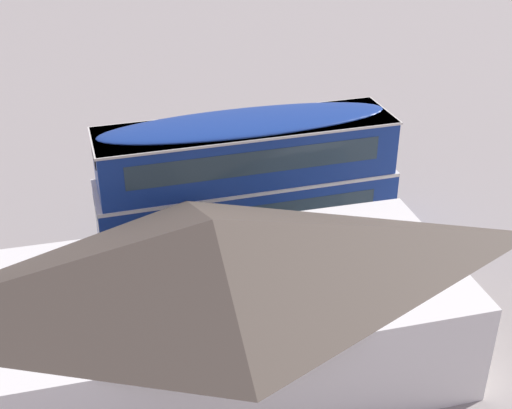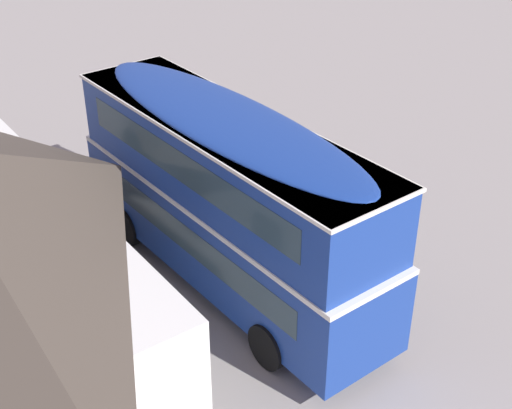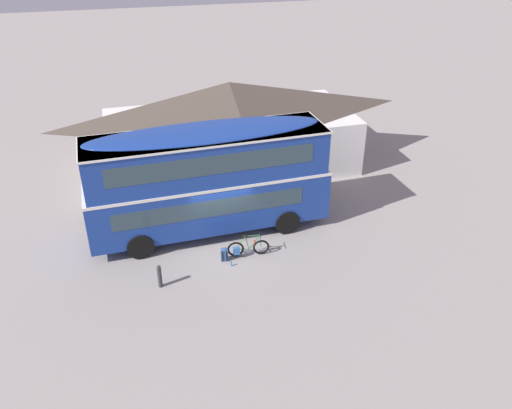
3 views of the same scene
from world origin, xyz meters
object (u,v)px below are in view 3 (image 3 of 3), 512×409
at_px(double_decker_bus, 208,177).
at_px(touring_bicycle, 247,248).
at_px(backpack_on_ground, 224,254).
at_px(water_bottle_blue_sports, 231,264).
at_px(kerb_bollard, 160,276).

height_order(double_decker_bus, touring_bicycle, double_decker_bus).
distance_m(touring_bicycle, backpack_on_ground, 0.96).
xyz_separation_m(touring_bicycle, water_bottle_blue_sports, (-0.78, -0.55, -0.27)).
bearing_deg(backpack_on_ground, water_bottle_blue_sports, -69.21).
relative_size(backpack_on_ground, kerb_bollard, 0.61).
relative_size(touring_bicycle, kerb_bollard, 1.78).
bearing_deg(kerb_bollard, double_decker_bus, 53.54).
bearing_deg(double_decker_bus, water_bottle_blue_sports, -83.52).
bearing_deg(water_bottle_blue_sports, kerb_bollard, -168.28).
bearing_deg(backpack_on_ground, touring_bicycle, 5.67).
relative_size(touring_bicycle, water_bottle_blue_sports, 8.19).
height_order(water_bottle_blue_sports, kerb_bollard, kerb_bollard).
height_order(backpack_on_ground, water_bottle_blue_sports, backpack_on_ground).
bearing_deg(water_bottle_blue_sports, double_decker_bus, 96.48).
bearing_deg(kerb_bollard, touring_bicycle, 17.40).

